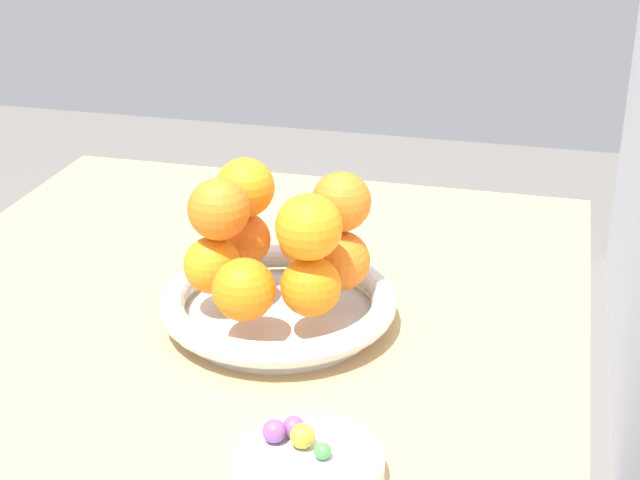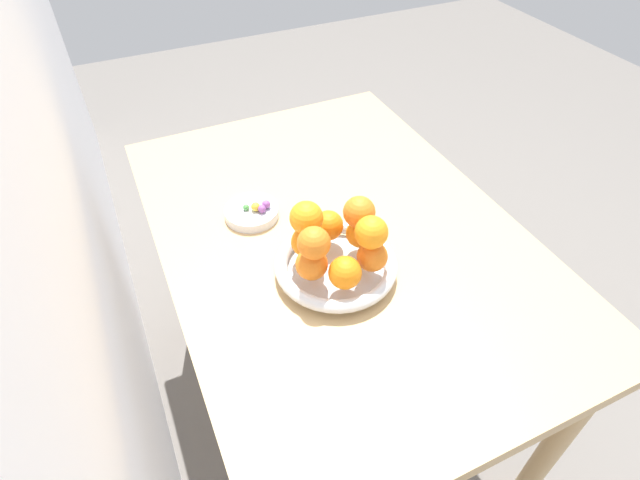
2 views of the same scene
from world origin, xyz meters
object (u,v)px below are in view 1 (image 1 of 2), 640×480
(orange_5, at_px, (311,286))
(orange_6, at_px, (309,227))
(candy_ball_1, at_px, (322,451))
(candy_ball_0, at_px, (302,436))
(fruit_bowl, at_px, (278,305))
(orange_0, at_px, (340,261))
(orange_2, at_px, (243,239))
(orange_9, at_px, (219,209))
(orange_3, at_px, (215,265))
(candy_ball_3, at_px, (274,431))
(orange_1, at_px, (307,238))
(orange_8, at_px, (341,202))
(orange_4, at_px, (244,290))
(orange_7, at_px, (245,187))
(candy_ball_2, at_px, (294,427))
(candy_dish, at_px, (308,467))
(dining_table, at_px, (187,447))

(orange_5, xyz_separation_m, orange_6, (-0.00, -0.00, 0.06))
(candy_ball_1, bearing_deg, candy_ball_0, -119.35)
(fruit_bowl, xyz_separation_m, orange_0, (-0.02, 0.06, 0.05))
(orange_2, distance_m, orange_9, 0.09)
(orange_0, relative_size, orange_3, 1.05)
(fruit_bowl, height_order, candy_ball_0, candy_ball_0)
(orange_6, height_order, orange_9, orange_6)
(fruit_bowl, height_order, candy_ball_3, candy_ball_3)
(fruit_bowl, distance_m, orange_0, 0.08)
(orange_1, distance_m, orange_5, 0.11)
(fruit_bowl, relative_size, candy_ball_1, 17.27)
(orange_9, bearing_deg, orange_8, 111.01)
(orange_3, relative_size, orange_4, 0.95)
(orange_4, xyz_separation_m, candy_ball_1, (0.17, 0.12, -0.04))
(fruit_bowl, xyz_separation_m, orange_3, (0.02, -0.06, 0.05))
(orange_9, bearing_deg, orange_7, 173.06)
(candy_ball_2, distance_m, candy_ball_3, 0.02)
(orange_6, bearing_deg, candy_ball_3, 5.99)
(orange_0, bearing_deg, candy_ball_3, 0.66)
(orange_0, bearing_deg, orange_5, -13.76)
(orange_2, distance_m, orange_5, 0.13)
(candy_dish, distance_m, orange_5, 0.21)
(dining_table, relative_size, orange_6, 17.02)
(fruit_bowl, relative_size, candy_ball_2, 13.23)
(orange_5, relative_size, candy_ball_0, 2.89)
(dining_table, relative_size, orange_9, 17.50)
(orange_8, distance_m, candy_ball_1, 0.29)
(candy_ball_1, bearing_deg, candy_dish, -92.47)
(orange_6, relative_size, candy_ball_3, 3.24)
(orange_3, height_order, orange_6, orange_6)
(fruit_bowl, distance_m, candy_dish, 0.26)
(orange_7, bearing_deg, orange_4, 16.68)
(orange_5, xyz_separation_m, candy_ball_2, (0.18, 0.03, -0.04))
(dining_table, distance_m, orange_9, 0.24)
(orange_2, height_order, orange_9, orange_9)
(orange_1, bearing_deg, candy_dish, 14.95)
(orange_6, xyz_separation_m, candy_ball_3, (0.19, 0.02, -0.10))
(orange_2, bearing_deg, orange_1, 104.85)
(orange_0, distance_m, orange_7, 0.13)
(candy_dish, distance_m, orange_3, 0.28)
(orange_0, relative_size, orange_8, 1.01)
(orange_8, xyz_separation_m, candy_ball_2, (0.25, 0.02, -0.10))
(orange_7, distance_m, orange_9, 0.06)
(dining_table, xyz_separation_m, orange_6, (-0.07, 0.11, 0.22))
(orange_2, distance_m, candy_ball_3, 0.30)
(orange_7, height_order, candy_ball_3, orange_7)
(orange_8, height_order, candy_ball_2, orange_8)
(orange_9, bearing_deg, candy_ball_0, 33.76)
(candy_ball_0, relative_size, candy_ball_2, 1.12)
(orange_1, height_order, orange_6, orange_6)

